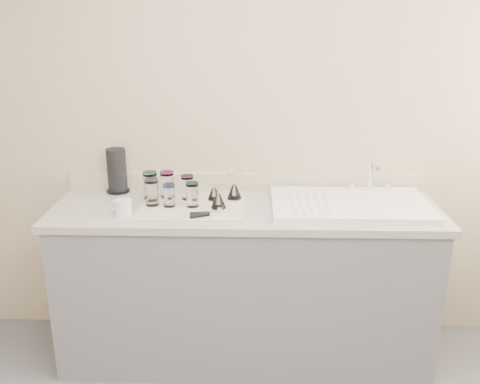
{
  "coord_description": "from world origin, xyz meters",
  "views": [
    {
      "loc": [
        0.04,
        -1.46,
        1.89
      ],
      "look_at": [
        -0.03,
        1.15,
        1.0
      ],
      "focal_mm": 40.0,
      "sensor_mm": 36.0,
      "label": 1
    }
  ],
  "objects_px": {
    "sink_unit": "(350,204)",
    "tumbler_purple": "(188,187)",
    "tumbler_lavender": "(192,194)",
    "goblet_front_left": "(218,199)",
    "goblet_back_right": "(234,190)",
    "can_opener": "(206,214)",
    "tumbler_blue": "(169,195)",
    "paper_towel_roll": "(117,171)",
    "goblet_back_left": "(214,192)",
    "tumbler_cyan": "(167,184)",
    "tumbler_teal": "(150,185)",
    "white_mug": "(123,208)",
    "tumbler_magenta": "(152,192)"
  },
  "relations": [
    {
      "from": "tumbler_magenta",
      "to": "goblet_back_left",
      "type": "distance_m",
      "value": 0.34
    },
    {
      "from": "goblet_back_left",
      "to": "tumbler_cyan",
      "type": "bearing_deg",
      "value": 173.38
    },
    {
      "from": "tumbler_cyan",
      "to": "goblet_back_right",
      "type": "bearing_deg",
      "value": -1.94
    },
    {
      "from": "goblet_back_right",
      "to": "white_mug",
      "type": "distance_m",
      "value": 0.61
    },
    {
      "from": "goblet_back_left",
      "to": "goblet_back_right",
      "type": "bearing_deg",
      "value": 9.1
    },
    {
      "from": "tumbler_cyan",
      "to": "goblet_back_right",
      "type": "xyz_separation_m",
      "value": [
        0.37,
        -0.01,
        -0.03
      ]
    },
    {
      "from": "sink_unit",
      "to": "goblet_back_left",
      "type": "relative_size",
      "value": 6.43
    },
    {
      "from": "tumbler_purple",
      "to": "goblet_back_left",
      "type": "bearing_deg",
      "value": -1.05
    },
    {
      "from": "paper_towel_roll",
      "to": "tumbler_blue",
      "type": "bearing_deg",
      "value": -37.56
    },
    {
      "from": "sink_unit",
      "to": "tumbler_lavender",
      "type": "bearing_deg",
      "value": -178.3
    },
    {
      "from": "goblet_back_left",
      "to": "tumbler_magenta",
      "type": "bearing_deg",
      "value": -162.86
    },
    {
      "from": "tumbler_magenta",
      "to": "tumbler_blue",
      "type": "relative_size",
      "value": 1.18
    },
    {
      "from": "tumbler_magenta",
      "to": "goblet_front_left",
      "type": "relative_size",
      "value": 1.0
    },
    {
      "from": "goblet_front_left",
      "to": "can_opener",
      "type": "bearing_deg",
      "value": -115.29
    },
    {
      "from": "goblet_back_left",
      "to": "tumbler_lavender",
      "type": "bearing_deg",
      "value": -132.47
    },
    {
      "from": "tumbler_lavender",
      "to": "white_mug",
      "type": "height_order",
      "value": "tumbler_lavender"
    },
    {
      "from": "tumbler_purple",
      "to": "tumbler_blue",
      "type": "height_order",
      "value": "tumbler_purple"
    },
    {
      "from": "tumbler_teal",
      "to": "tumbler_lavender",
      "type": "relative_size",
      "value": 1.16
    },
    {
      "from": "tumbler_magenta",
      "to": "white_mug",
      "type": "relative_size",
      "value": 1.18
    },
    {
      "from": "sink_unit",
      "to": "tumbler_blue",
      "type": "xyz_separation_m",
      "value": [
        -0.96,
        -0.03,
        0.05
      ]
    },
    {
      "from": "sink_unit",
      "to": "goblet_back_left",
      "type": "height_order",
      "value": "sink_unit"
    },
    {
      "from": "sink_unit",
      "to": "can_opener",
      "type": "height_order",
      "value": "sink_unit"
    },
    {
      "from": "goblet_back_right",
      "to": "goblet_front_left",
      "type": "distance_m",
      "value": 0.17
    },
    {
      "from": "can_opener",
      "to": "paper_towel_roll",
      "type": "xyz_separation_m",
      "value": [
        -0.54,
        0.39,
        0.11
      ]
    },
    {
      "from": "can_opener",
      "to": "sink_unit",
      "type": "bearing_deg",
      "value": 12.0
    },
    {
      "from": "sink_unit",
      "to": "paper_towel_roll",
      "type": "xyz_separation_m",
      "value": [
        -1.29,
        0.23,
        0.1
      ]
    },
    {
      "from": "tumbler_blue",
      "to": "tumbler_lavender",
      "type": "distance_m",
      "value": 0.12
    },
    {
      "from": "tumbler_teal",
      "to": "tumbler_magenta",
      "type": "relative_size",
      "value": 1.06
    },
    {
      "from": "tumbler_teal",
      "to": "tumbler_purple",
      "type": "distance_m",
      "value": 0.2
    },
    {
      "from": "tumbler_teal",
      "to": "can_opener",
      "type": "distance_m",
      "value": 0.42
    },
    {
      "from": "sink_unit",
      "to": "goblet_back_left",
      "type": "bearing_deg",
      "value": 172.88
    },
    {
      "from": "tumbler_cyan",
      "to": "can_opener",
      "type": "distance_m",
      "value": 0.37
    },
    {
      "from": "tumbler_lavender",
      "to": "goblet_back_right",
      "type": "xyz_separation_m",
      "value": [
        0.22,
        0.13,
        -0.02
      ]
    },
    {
      "from": "goblet_back_left",
      "to": "white_mug",
      "type": "height_order",
      "value": "goblet_back_left"
    },
    {
      "from": "tumbler_magenta",
      "to": "paper_towel_roll",
      "type": "height_order",
      "value": "paper_towel_roll"
    },
    {
      "from": "goblet_back_right",
      "to": "can_opener",
      "type": "relative_size",
      "value": 0.9
    },
    {
      "from": "tumbler_teal",
      "to": "tumbler_cyan",
      "type": "relative_size",
      "value": 1.04
    },
    {
      "from": "tumbler_purple",
      "to": "can_opener",
      "type": "bearing_deg",
      "value": -64.37
    },
    {
      "from": "tumbler_teal",
      "to": "goblet_back_right",
      "type": "height_order",
      "value": "tumbler_teal"
    },
    {
      "from": "tumbler_purple",
      "to": "goblet_front_left",
      "type": "distance_m",
      "value": 0.22
    },
    {
      "from": "sink_unit",
      "to": "tumbler_magenta",
      "type": "distance_m",
      "value": 1.05
    },
    {
      "from": "tumbler_purple",
      "to": "tumbler_magenta",
      "type": "bearing_deg",
      "value": -150.04
    },
    {
      "from": "tumbler_lavender",
      "to": "can_opener",
      "type": "bearing_deg",
      "value": -58.68
    },
    {
      "from": "sink_unit",
      "to": "tumbler_teal",
      "type": "height_order",
      "value": "sink_unit"
    },
    {
      "from": "tumbler_cyan",
      "to": "white_mug",
      "type": "xyz_separation_m",
      "value": [
        -0.19,
        -0.26,
        -0.04
      ]
    },
    {
      "from": "tumbler_blue",
      "to": "goblet_back_right",
      "type": "distance_m",
      "value": 0.36
    },
    {
      "from": "tumbler_teal",
      "to": "can_opener",
      "type": "height_order",
      "value": "tumbler_teal"
    },
    {
      "from": "tumbler_lavender",
      "to": "goblet_front_left",
      "type": "distance_m",
      "value": 0.14
    },
    {
      "from": "tumbler_blue",
      "to": "can_opener",
      "type": "bearing_deg",
      "value": -33.21
    },
    {
      "from": "sink_unit",
      "to": "tumbler_purple",
      "type": "bearing_deg",
      "value": 173.88
    }
  ]
}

